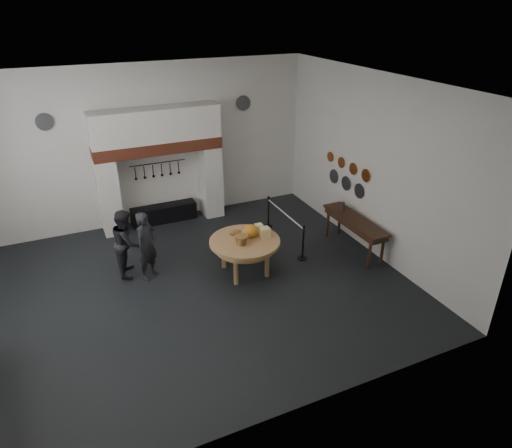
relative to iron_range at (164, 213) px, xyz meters
name	(u,v)px	position (x,y,z in m)	size (l,w,h in m)	color
floor	(205,285)	(0.00, -3.72, -0.25)	(9.00, 8.00, 0.02)	black
ceiling	(193,86)	(0.00, -3.72, 4.25)	(9.00, 8.00, 0.02)	silver
wall_back	(155,145)	(0.00, 0.28, 2.00)	(9.00, 0.02, 4.50)	silver
wall_front	(289,299)	(0.00, -7.72, 2.00)	(9.00, 0.02, 4.50)	silver
wall_right	(373,166)	(4.50, -3.72, 2.00)	(0.02, 8.00, 4.50)	silver
chimney_pier_left	(109,197)	(-1.48, -0.07, 0.82)	(0.55, 0.70, 2.15)	silver
chimney_pier_right	(211,181)	(1.48, -0.07, 0.82)	(0.55, 0.70, 2.15)	silver
hearth_brick_band	(158,147)	(0.00, -0.07, 2.06)	(3.50, 0.72, 0.32)	#9E442B
chimney_hood	(156,125)	(0.00, -0.07, 2.67)	(3.50, 0.70, 0.90)	silver
iron_range	(164,213)	(0.00, 0.00, 0.00)	(1.90, 0.45, 0.50)	black
utensil_rail	(158,163)	(0.00, 0.20, 1.50)	(0.02, 0.02, 1.60)	black
work_table	(245,241)	(1.08, -3.58, 0.59)	(1.68, 1.68, 0.07)	tan
pumpkin	(251,231)	(1.28, -3.48, 0.78)	(0.36, 0.36, 0.31)	orange
cheese_block_big	(265,232)	(1.58, -3.63, 0.74)	(0.22, 0.22, 0.24)	#F8DB94
cheese_block_small	(259,228)	(1.56, -3.33, 0.72)	(0.18, 0.18, 0.20)	#FFFA98
wicker_basket	(241,240)	(0.93, -3.73, 0.73)	(0.32, 0.32, 0.22)	#8E5E34
bread_loaf	(235,232)	(0.98, -3.23, 0.69)	(0.31, 0.18, 0.13)	#A26839
visitor_near	(147,246)	(-1.06, -2.83, 0.59)	(0.61, 0.40, 1.67)	black
visitor_far	(126,242)	(-1.46, -2.43, 0.57)	(0.80, 0.62, 1.64)	black
side_table	(355,220)	(4.10, -3.74, 0.62)	(0.55, 2.20, 0.06)	#361F13
pewter_jug	(342,206)	(4.10, -3.14, 0.76)	(0.12, 0.12, 0.22)	#48484D
copper_pan_a	(366,175)	(4.46, -3.52, 1.70)	(0.34, 0.34, 0.03)	#C6662D
copper_pan_b	(353,169)	(4.46, -2.97, 1.70)	(0.32, 0.32, 0.03)	#C6662D
copper_pan_c	(341,163)	(4.46, -2.42, 1.70)	(0.30, 0.30, 0.03)	#C6662D
copper_pan_d	(330,157)	(4.46, -1.87, 1.70)	(0.28, 0.28, 0.03)	#C6662D
pewter_plate_left	(359,191)	(4.46, -3.32, 1.20)	(0.40, 0.40, 0.03)	#4C4C51
pewter_plate_mid	(346,183)	(4.46, -2.72, 1.20)	(0.40, 0.40, 0.03)	#4C4C51
pewter_plate_right	(334,176)	(4.46, -2.12, 1.20)	(0.40, 0.40, 0.03)	#4C4C51
pewter_plate_back_left	(45,122)	(-2.70, 0.24, 2.95)	(0.44, 0.44, 0.03)	#4C4C51
pewter_plate_back_right	(243,103)	(2.70, 0.24, 2.95)	(0.44, 0.44, 0.03)	#4C4C51
barrier_post_near	(303,243)	(2.65, -3.63, 0.20)	(0.05, 0.05, 0.90)	black
barrier_post_far	(268,213)	(2.65, -1.63, 0.20)	(0.05, 0.05, 0.90)	black
barrier_rope	(285,214)	(2.65, -2.63, 0.60)	(0.04, 0.04, 2.00)	beige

